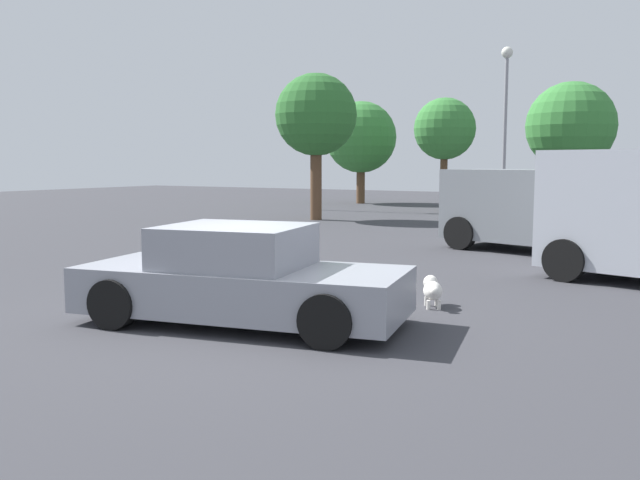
{
  "coord_description": "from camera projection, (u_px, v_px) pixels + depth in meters",
  "views": [
    {
      "loc": [
        5.12,
        -7.0,
        2.09
      ],
      "look_at": [
        -0.11,
        1.98,
        0.9
      ],
      "focal_mm": 37.97,
      "sensor_mm": 36.0,
      "label": 1
    }
  ],
  "objects": [
    {
      "name": "suv_dark",
      "position": [
        545.0,
        207.0,
        15.7
      ],
      "size": [
        4.94,
        3.0,
        1.93
      ],
      "rotation": [
        0.0,
        0.0,
        -0.25
      ],
      "color": "gray",
      "rests_on": "ground_plane"
    },
    {
      "name": "light_post_far",
      "position": [
        312.0,
        117.0,
        29.75
      ],
      "size": [
        0.44,
        0.44,
        5.95
      ],
      "color": "gray",
      "rests_on": "ground_plane"
    },
    {
      "name": "sedan_foreground",
      "position": [
        241.0,
        279.0,
        8.79
      ],
      "size": [
        4.49,
        2.49,
        1.28
      ],
      "rotation": [
        0.0,
        0.0,
        0.2
      ],
      "color": "gray",
      "rests_on": "ground_plane"
    },
    {
      "name": "tree_back_left",
      "position": [
        571.0,
        126.0,
        30.09
      ],
      "size": [
        3.92,
        3.92,
        5.68
      ],
      "color": "brown",
      "rests_on": "ground_plane"
    },
    {
      "name": "tree_back_center",
      "position": [
        361.0,
        137.0,
        34.71
      ],
      "size": [
        3.65,
        3.65,
        5.23
      ],
      "color": "brown",
      "rests_on": "ground_plane"
    },
    {
      "name": "tree_back_right",
      "position": [
        445.0,
        129.0,
        29.33
      ],
      "size": [
        2.68,
        2.68,
        4.9
      ],
      "color": "brown",
      "rests_on": "ground_plane"
    },
    {
      "name": "tree_far_right",
      "position": [
        316.0,
        116.0,
        24.53
      ],
      "size": [
        2.98,
        2.98,
        5.32
      ],
      "color": "brown",
      "rests_on": "ground_plane"
    },
    {
      "name": "dog",
      "position": [
        432.0,
        289.0,
        9.83
      ],
      "size": [
        0.45,
        0.63,
        0.43
      ],
      "rotation": [
        0.0,
        0.0,
        2.06
      ],
      "color": "white",
      "rests_on": "ground_plane"
    },
    {
      "name": "light_post_mid",
      "position": [
        506.0,
        102.0,
        26.34
      ],
      "size": [
        0.44,
        0.44,
        6.56
      ],
      "color": "gray",
      "rests_on": "ground_plane"
    },
    {
      "name": "ground_plane",
      "position": [
        251.0,
        324.0,
        8.8
      ],
      "size": [
        80.0,
        80.0,
        0.0
      ],
      "primitive_type": "plane",
      "color": "#38383D"
    }
  ]
}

